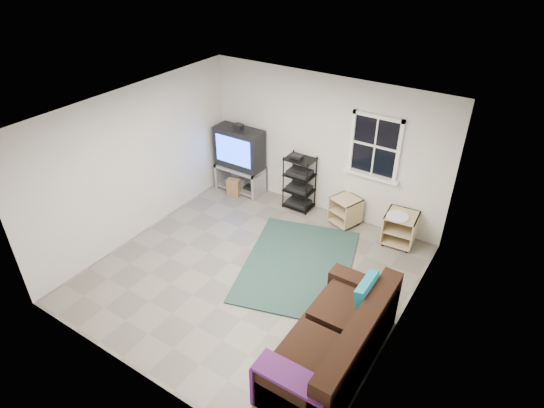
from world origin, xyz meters
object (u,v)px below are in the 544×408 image
Objects in this scene: av_rack at (299,186)px; sofa at (335,343)px; side_table_right at (400,226)px; tv_unit at (240,155)px; side_table_left at (347,210)px.

sofa is (2.20, -2.93, -0.13)m from av_rack.
av_rack is 1.81× the size of side_table_right.
av_rack is (1.34, 0.05, -0.32)m from tv_unit.
av_rack is 0.51× the size of sofa.
tv_unit is 1.33× the size of av_rack.
sofa is (0.19, -2.90, 0.01)m from side_table_right.
sofa is (1.20, -2.94, 0.06)m from side_table_left.
sofa reaches higher than side_table_left.
av_rack is at bearing -179.68° from side_table_left.
tv_unit reaches higher than sofa.
sofa is at bearing -67.83° from side_table_left.
sofa is (3.54, -2.88, -0.45)m from tv_unit.
side_table_left is (2.34, 0.06, -0.51)m from tv_unit.
side_table_right is at bearing -2.36° from side_table_left.
tv_unit is 3.38m from side_table_right.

